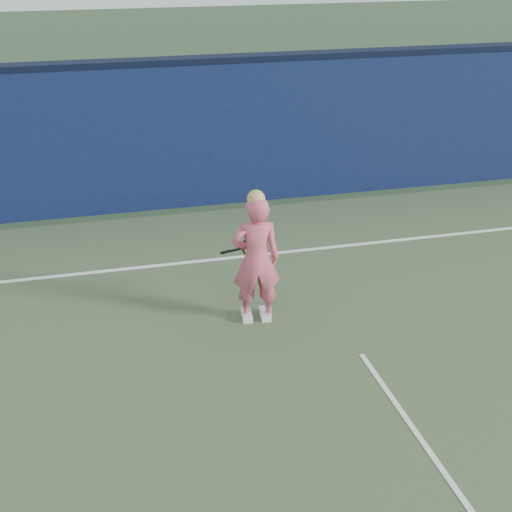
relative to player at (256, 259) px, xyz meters
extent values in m
plane|color=#32452A|center=(1.00, -2.15, -0.84)|extent=(80.00, 80.00, 0.00)
cube|color=#0C1338|center=(1.00, 4.35, 0.41)|extent=(24.00, 0.40, 2.50)
cube|color=black|center=(1.00, 4.35, 1.71)|extent=(24.00, 0.42, 0.10)
imported|color=#D6536B|center=(0.00, 0.00, -0.01)|extent=(0.65, 0.46, 1.67)
sphere|color=tan|center=(0.00, 0.00, 0.80)|extent=(0.22, 0.22, 0.22)
cube|color=white|center=(0.12, -0.01, -0.79)|extent=(0.15, 0.29, 0.10)
cube|color=white|center=(-0.12, 0.01, -0.79)|extent=(0.15, 0.29, 0.10)
torus|color=black|center=(0.07, 0.38, -0.01)|extent=(0.33, 0.08, 0.33)
torus|color=gold|center=(0.07, 0.38, -0.01)|extent=(0.27, 0.05, 0.27)
cylinder|color=beige|center=(0.07, 0.38, -0.01)|extent=(0.27, 0.05, 0.27)
cylinder|color=black|center=(-0.15, 0.48, -0.07)|extent=(0.30, 0.10, 0.11)
cylinder|color=black|center=(-0.28, 0.54, -0.11)|extent=(0.14, 0.07, 0.07)
cube|color=white|center=(1.00, 1.85, -0.83)|extent=(11.00, 0.08, 0.01)
camera|label=1|loc=(-1.94, -7.76, 3.78)|focal=50.00mm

